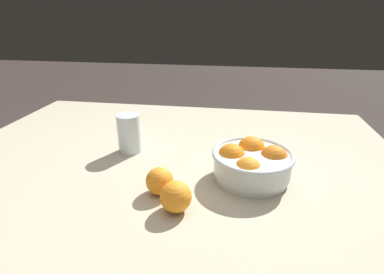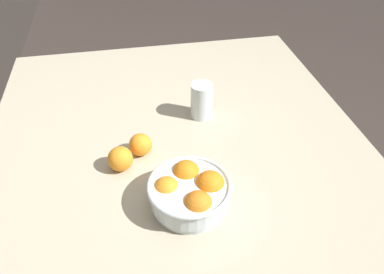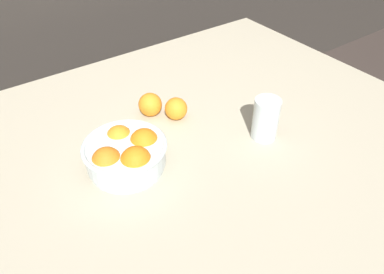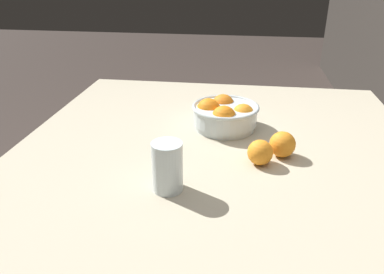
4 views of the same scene
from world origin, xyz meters
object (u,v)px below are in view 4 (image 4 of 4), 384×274
fruit_bowl (225,114)px  orange_loose_front (260,152)px  juice_glass (167,169)px  orange_loose_near_bowl (282,144)px

fruit_bowl → orange_loose_front: fruit_bowl is taller
fruit_bowl → juice_glass: (0.38, -0.11, 0.01)m
fruit_bowl → orange_loose_near_bowl: fruit_bowl is taller
orange_loose_front → juice_glass: bearing=-54.8°
fruit_bowl → orange_loose_front: (0.23, 0.11, -0.01)m
juice_glass → orange_loose_near_bowl: (-0.21, 0.28, -0.02)m
juice_glass → orange_loose_near_bowl: juice_glass is taller
orange_loose_near_bowl → juice_glass: bearing=-53.5°
fruit_bowl → orange_loose_near_bowl: 0.24m
fruit_bowl → orange_loose_near_bowl: (0.17, 0.17, -0.01)m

